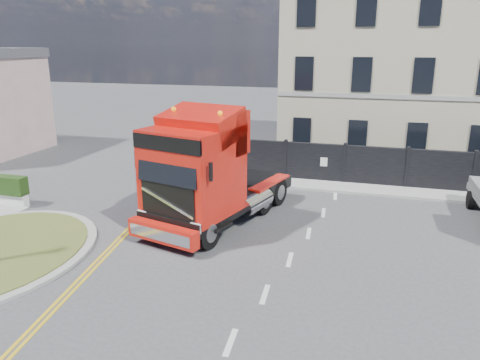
% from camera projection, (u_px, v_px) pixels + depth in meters
% --- Properties ---
extents(ground, '(120.00, 120.00, 0.00)m').
position_uv_depth(ground, '(210.00, 245.00, 16.65)').
color(ground, '#424244').
rests_on(ground, ground).
extents(hoarding_fence, '(18.80, 0.25, 2.00)m').
position_uv_depth(hoarding_fence, '(397.00, 168.00, 22.92)').
color(hoarding_fence, black).
rests_on(hoarding_fence, ground).
extents(georgian_building, '(12.30, 10.30, 12.80)m').
position_uv_depth(georgian_building, '(391.00, 62.00, 28.64)').
color(georgian_building, '#BAAD94').
rests_on(georgian_building, ground).
extents(pavement_far, '(20.00, 1.60, 0.12)m').
position_uv_depth(pavement_far, '(384.00, 191.00, 22.51)').
color(pavement_far, '#989892').
rests_on(pavement_far, ground).
extents(truck, '(4.68, 8.05, 4.54)m').
position_uv_depth(truck, '(205.00, 176.00, 17.73)').
color(truck, black).
rests_on(truck, ground).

